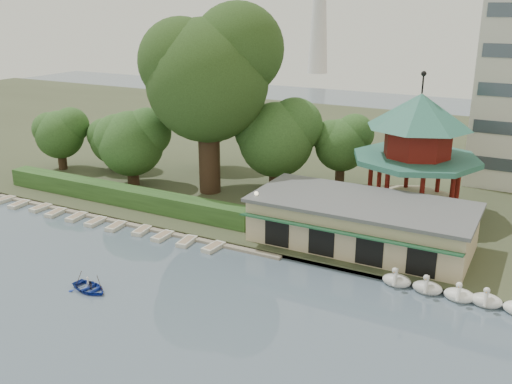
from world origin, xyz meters
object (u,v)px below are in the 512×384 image
Objects in this scene: pavilion at (418,142)px; rowboat_with_passengers at (89,285)px; dock at (124,221)px; boathouse at (361,222)px; big_tree at (210,71)px.

pavilion is 2.82× the size of rowboat_with_passengers.
dock is 13.77m from rowboat_with_passengers.
rowboat_with_passengers is (-17.09, -26.71, -7.03)m from pavilion.
pavilion reaches higher than rowboat_with_passengers.
boathouse is 22.72m from big_tree.
dock is 7.09× the size of rowboat_with_passengers.
big_tree reaches higher than boathouse.
rowboat_with_passengers is (3.73, -22.92, -13.01)m from big_tree.
big_tree is (3.17, 11.01, 13.34)m from dock.
pavilion is at bearing 78.72° from boathouse.
boathouse is 3.88× the size of rowboat_with_passengers.
rowboat_with_passengers is at bearing -59.90° from dock.
big_tree reaches higher than rowboat_with_passengers.
dock is at bearing -106.08° from big_tree.
boathouse reaches higher than dock.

